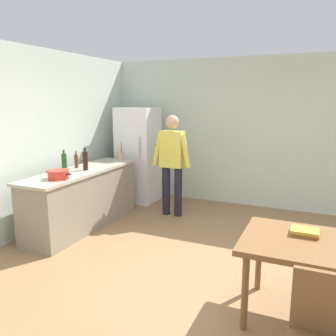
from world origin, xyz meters
The scene contains 13 objects.
ground_plane centered at (0.00, 0.00, 0.00)m, with size 14.00×14.00×0.00m, color #936D47.
wall_back centered at (0.00, 3.00, 1.35)m, with size 6.40×0.12×2.70m, color silver.
wall_left centered at (-2.60, 0.20, 1.35)m, with size 0.12×5.60×2.70m, color silver.
kitchen_counter centered at (-2.00, 0.80, 0.45)m, with size 0.64×2.20×0.90m.
refrigerator centered at (-1.90, 2.40, 0.90)m, with size 0.70×0.67×1.80m.
person centered at (-0.95, 1.85, 0.98)m, with size 0.70×0.22×1.70m.
dining_table centered at (1.40, -0.30, 0.67)m, with size 1.40×0.90×0.75m.
cooking_pot centered at (-1.90, 0.18, 0.96)m, with size 0.40×0.28×0.12m.
utensil_jar centered at (-1.92, 1.80, 0.98)m, with size 0.11×0.11×0.32m.
bottle_wine_dark centered at (-1.93, 0.82, 1.05)m, with size 0.08×0.08×0.34m.
bottle_beer_brown centered at (-2.18, 0.91, 1.01)m, with size 0.06×0.06×0.26m.
bottle_wine_green centered at (-2.08, 0.52, 1.05)m, with size 0.08×0.08×0.34m.
book_stack centered at (1.22, -0.16, 0.78)m, with size 0.24×0.19×0.05m.
Camera 1 is at (1.28, -3.33, 1.95)m, focal length 36.68 mm.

